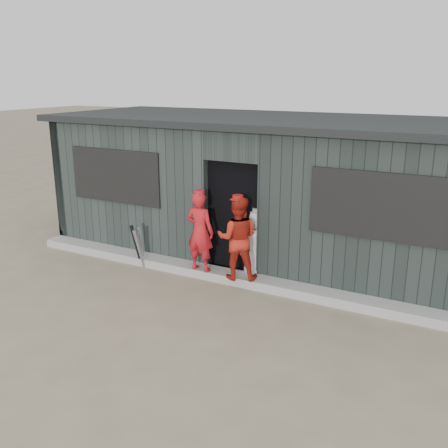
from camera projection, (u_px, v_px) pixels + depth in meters
The scene contains 9 objects.
ground at pixel (164, 325), 6.98m from camera, with size 80.00×80.00×0.00m, color #73654F.
curb at pixel (225, 276), 8.50m from camera, with size 8.00×0.36×0.15m, color gray.
bat_left at pixel (142, 246), 9.06m from camera, with size 0.07×0.07×0.76m, color #93939B.
bat_mid at pixel (139, 249), 8.90m from camera, with size 0.07×0.07×0.76m, color gray.
bat_right at pixel (136, 246), 8.95m from camera, with size 0.07×0.07×0.84m, color black.
player_red_left at pixel (200, 232), 8.36m from camera, with size 0.50×0.33×1.37m, color red.
player_red_right at pixel (238, 238), 8.02m from camera, with size 0.67×0.52×1.37m, color #A72014.
player_grey_back at pixel (257, 244), 8.44m from camera, with size 0.59×0.39×1.21m, color #BDBDBD.
dugout at pixel (266, 187), 9.58m from camera, with size 8.30×3.30×2.62m.
Camera 1 is at (3.69, -5.15, 3.34)m, focal length 40.00 mm.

